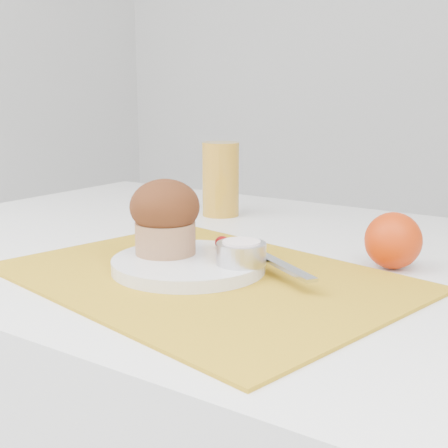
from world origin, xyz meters
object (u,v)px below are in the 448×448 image
Objects in this scene: orange at (393,241)px; juice_glass at (221,179)px; muffin at (165,216)px; plate at (189,264)px.

orange is 0.55× the size of juice_glass.
muffin is at bearing -67.11° from juice_glass.
orange is 0.42m from juice_glass.
muffin is at bearing -145.78° from orange.
plate is 0.07m from muffin.
muffin is (0.14, -0.33, 0.00)m from juice_glass.
orange is 0.30m from muffin.
juice_glass is at bearing 112.89° from muffin.
muffin is (-0.04, 0.00, 0.06)m from plate.
orange is at bearing -22.43° from juice_glass.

